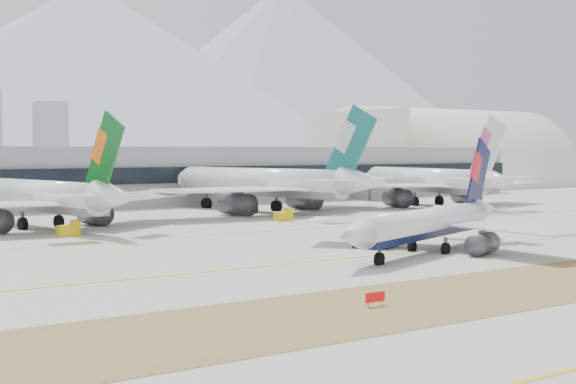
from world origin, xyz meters
TOP-DOWN VIEW (x-y plane):
  - ground at (0.00, 0.00)m, footprint 3000.00×3000.00m
  - taxiing_airliner at (9.69, -6.58)m, footprint 46.58×39.40m
  - widebody_eva at (-24.41, 56.79)m, footprint 57.17×56.70m
  - widebody_cathay at (29.54, 65.75)m, footprint 64.79×64.67m
  - widebody_china_air at (75.48, 61.02)m, footprint 62.98×62.13m
  - terminal at (0.00, 114.84)m, footprint 280.00×43.10m
  - hangar at (154.56, 135.00)m, footprint 91.00×60.00m
  - hold_sign_left at (-22.20, -32.00)m, footprint 2.20×0.15m
  - gse_c at (20.35, 45.71)m, footprint 3.55×2.00m
  - gse_b at (-24.88, 41.85)m, footprint 3.55×2.00m

SIDE VIEW (x-z plane):
  - ground at x=0.00m, z-range 0.00..0.00m
  - hangar at x=154.56m, z-range -29.86..30.14m
  - hold_sign_left at x=-22.20m, z-range 0.20..1.55m
  - gse_c at x=20.35m, z-range -0.25..2.35m
  - gse_b at x=-24.88m, z-range -0.25..2.35m
  - taxiing_airliner at x=9.69m, z-range -4.22..12.09m
  - widebody_eva at x=-24.41m, z-range -4.86..15.88m
  - widebody_china_air at x=75.48m, z-range -5.30..17.34m
  - widebody_cathay at x=29.54m, z-range -5.59..18.26m
  - terminal at x=0.00m, z-range 0.00..15.00m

